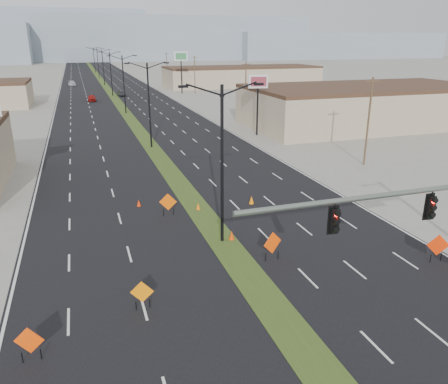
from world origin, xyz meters
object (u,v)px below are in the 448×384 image
object	(u,v)px
construction_sign_0	(29,342)
construction_sign_2	(168,203)
cone_3	(139,203)
streetlight_0	(222,161)
car_far	(72,84)
pole_sign_east_far	(181,59)
car_mid	(122,93)
streetlight_5	(98,62)
pole_sign_east_near	(258,87)
cone_1	(198,206)
cone_2	(251,200)
construction_sign_3	(272,244)
cone_0	(232,235)
streetlight_3	(111,72)
construction_sign_4	(438,246)
car_left	(92,98)
streetlight_6	(94,59)
streetlight_2	(124,83)
construction_sign_1	(142,293)
streetlight_1	(149,103)
streetlight_4	(103,66)

from	to	relation	value
construction_sign_0	construction_sign_2	distance (m)	16.16
cone_3	streetlight_0	bearing A→B (deg)	-62.09
car_far	pole_sign_east_far	bearing A→B (deg)	-52.67
car_mid	pole_sign_east_far	xyz separation A→B (m)	(14.76, 0.72, 7.53)
streetlight_0	streetlight_5	world-z (taller)	same
streetlight_0	construction_sign_0	world-z (taller)	streetlight_0
streetlight_5	car_far	bearing A→B (deg)	-108.36
pole_sign_east_far	construction_sign_2	bearing A→B (deg)	-93.47
construction_sign_2	pole_sign_east_near	bearing A→B (deg)	71.79
streetlight_5	streetlight_0	bearing A→B (deg)	-90.00
cone_1	cone_2	size ratio (longest dim) A/B	0.88
construction_sign_3	cone_0	size ratio (longest dim) A/B	2.83
cone_0	cone_3	distance (m)	9.51
streetlight_0	construction_sign_0	distance (m)	14.40
streetlight_0	car_mid	distance (m)	82.98
cone_0	cone_1	distance (m)	5.94
car_far	pole_sign_east_far	xyz separation A→B (m)	(25.91, -28.91, 7.49)
streetlight_3	construction_sign_4	bearing A→B (deg)	-83.02
streetlight_0	streetlight_3	xyz separation A→B (m)	(0.00, 84.00, 0.00)
streetlight_5	construction_sign_4	distance (m)	147.16
car_mid	car_left	bearing A→B (deg)	-137.67
car_left	cone_0	distance (m)	75.46
cone_3	cone_1	bearing A→B (deg)	-27.62
streetlight_6	cone_3	size ratio (longest dim) A/B	18.20
streetlight_2	construction_sign_0	size ratio (longest dim) A/B	6.21
streetlight_3	construction_sign_1	size ratio (longest dim) A/B	6.65
streetlight_6	car_far	size ratio (longest dim) A/B	2.14
streetlight_3	construction_sign_3	distance (m)	87.56
construction_sign_0	pole_sign_east_far	world-z (taller)	pole_sign_east_far
pole_sign_east_near	pole_sign_east_far	size ratio (longest dim) A/B	0.82
streetlight_0	streetlight_3	bearing A→B (deg)	90.00
streetlight_1	car_mid	size ratio (longest dim) A/B	2.59
streetlight_2	car_mid	size ratio (longest dim) A/B	2.59
streetlight_6	cone_3	distance (m)	160.04
streetlight_3	streetlight_4	distance (m)	28.00
streetlight_2	car_mid	xyz separation A→B (m)	(2.00, 26.81, -4.78)
cone_1	construction_sign_4	bearing A→B (deg)	-48.41
streetlight_0	streetlight_4	size ratio (longest dim) A/B	1.00
car_far	cone_0	size ratio (longest dim) A/B	7.25
pole_sign_east_far	cone_2	bearing A→B (deg)	-88.71
pole_sign_east_far	pole_sign_east_near	bearing A→B (deg)	-81.38
cone_2	pole_sign_east_near	xyz separation A→B (m)	(10.79, 25.07, 6.22)
pole_sign_east_far	streetlight_4	bearing A→B (deg)	130.84
construction_sign_1	cone_0	world-z (taller)	construction_sign_1
construction_sign_3	construction_sign_4	size ratio (longest dim) A/B	1.03
car_left	construction_sign_4	world-z (taller)	construction_sign_4
construction_sign_1	car_mid	bearing A→B (deg)	96.85
streetlight_2	car_left	xyz separation A→B (m)	(-5.11, 19.21, -4.72)
streetlight_4	construction_sign_1	bearing A→B (deg)	-92.93
streetlight_6	cone_2	xyz separation A→B (m)	(4.37, -162.18, -5.09)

